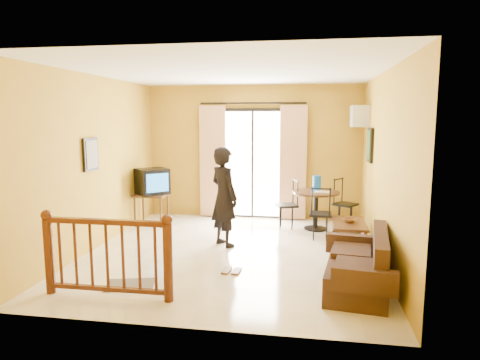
% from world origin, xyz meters
% --- Properties ---
extents(ground, '(5.00, 5.00, 0.00)m').
position_xyz_m(ground, '(0.00, 0.00, 0.00)').
color(ground, beige).
rests_on(ground, ground).
extents(room_shell, '(5.00, 5.00, 5.00)m').
position_xyz_m(room_shell, '(0.00, 0.00, 1.70)').
color(room_shell, white).
rests_on(room_shell, ground).
extents(balcony_door, '(2.25, 0.14, 2.46)m').
position_xyz_m(balcony_door, '(0.00, 2.43, 1.19)').
color(balcony_door, black).
rests_on(balcony_door, ground).
extents(tv_table, '(0.63, 0.53, 0.63)m').
position_xyz_m(tv_table, '(-1.90, 1.50, 0.55)').
color(tv_table, black).
rests_on(tv_table, ground).
extents(television, '(0.75, 0.75, 0.50)m').
position_xyz_m(television, '(-1.87, 1.50, 0.88)').
color(television, black).
rests_on(television, tv_table).
extents(picture_left, '(0.05, 0.42, 0.52)m').
position_xyz_m(picture_left, '(-2.22, -0.20, 1.55)').
color(picture_left, black).
rests_on(picture_left, room_shell).
extents(dining_table, '(0.89, 0.89, 0.74)m').
position_xyz_m(dining_table, '(1.32, 1.67, 0.59)').
color(dining_table, black).
rests_on(dining_table, ground).
extents(water_jug, '(0.16, 0.16, 0.30)m').
position_xyz_m(water_jug, '(1.33, 1.71, 0.89)').
color(water_jug, '#1350B6').
rests_on(water_jug, dining_table).
extents(serving_tray, '(0.29, 0.19, 0.02)m').
position_xyz_m(serving_tray, '(1.43, 1.57, 0.75)').
color(serving_tray, '#EDE6CA').
rests_on(serving_tray, dining_table).
extents(dining_chairs, '(1.66, 1.44, 0.95)m').
position_xyz_m(dining_chairs, '(1.35, 1.55, 0.00)').
color(dining_chairs, black).
rests_on(dining_chairs, ground).
extents(air_conditioner, '(0.31, 0.60, 0.40)m').
position_xyz_m(air_conditioner, '(2.09, 1.95, 2.15)').
color(air_conditioner, silver).
rests_on(air_conditioner, room_shell).
extents(botanical_print, '(0.05, 0.50, 0.60)m').
position_xyz_m(botanical_print, '(2.22, 1.30, 1.65)').
color(botanical_print, black).
rests_on(botanical_print, room_shell).
extents(coffee_table, '(0.53, 0.95, 0.42)m').
position_xyz_m(coffee_table, '(1.85, 0.60, 0.28)').
color(coffee_table, black).
rests_on(coffee_table, ground).
extents(bowl, '(0.21, 0.21, 0.06)m').
position_xyz_m(bowl, '(1.85, 0.58, 0.45)').
color(bowl, brown).
rests_on(bowl, coffee_table).
extents(sofa, '(0.89, 1.62, 0.73)m').
position_xyz_m(sofa, '(1.85, -1.17, 0.27)').
color(sofa, '#301C13').
rests_on(sofa, ground).
extents(standing_person, '(0.71, 0.70, 1.65)m').
position_xyz_m(standing_person, '(-0.20, 0.38, 0.83)').
color(standing_person, black).
rests_on(standing_person, ground).
extents(stair_balustrade, '(1.63, 0.13, 1.04)m').
position_xyz_m(stair_balustrade, '(-1.15, -1.90, 0.56)').
color(stair_balustrade, '#471E0F').
rests_on(stair_balustrade, ground).
extents(doormat, '(0.68, 0.54, 0.02)m').
position_xyz_m(doormat, '(-1.04, -1.53, 0.01)').
color(doormat, '#544B43').
rests_on(doormat, ground).
extents(sandals, '(0.25, 0.26, 0.03)m').
position_xyz_m(sandals, '(0.15, -0.85, 0.01)').
color(sandals, brown).
rests_on(sandals, ground).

